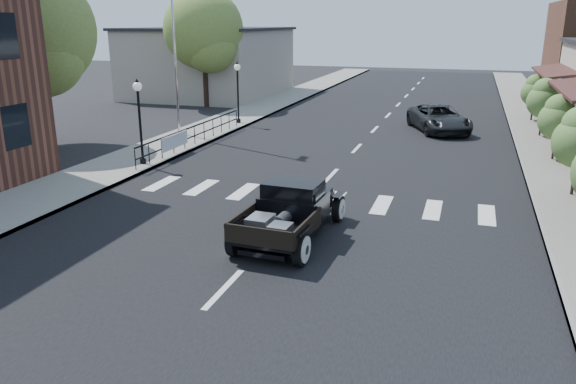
% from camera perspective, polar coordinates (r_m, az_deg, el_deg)
% --- Properties ---
extents(ground, '(120.00, 120.00, 0.00)m').
position_cam_1_polar(ground, '(15.17, -1.88, -5.03)').
color(ground, black).
rests_on(ground, ground).
extents(road, '(14.00, 80.00, 0.02)m').
position_cam_1_polar(road, '(29.18, 8.15, 5.61)').
color(road, black).
rests_on(road, ground).
extents(road_markings, '(12.00, 60.00, 0.06)m').
position_cam_1_polar(road_markings, '(24.38, 6.08, 3.41)').
color(road_markings, silver).
rests_on(road_markings, ground).
extents(sidewalk_left, '(3.00, 80.00, 0.15)m').
position_cam_1_polar(sidewalk_left, '(31.70, -7.25, 6.66)').
color(sidewalk_left, gray).
rests_on(sidewalk_left, ground).
extents(sidewalk_right, '(3.00, 80.00, 0.15)m').
position_cam_1_polar(sidewalk_right, '(29.01, 24.95, 4.25)').
color(sidewalk_right, gray).
rests_on(sidewalk_right, ground).
extents(low_building_left, '(10.00, 12.00, 5.00)m').
position_cam_1_polar(low_building_left, '(45.84, -7.92, 12.85)').
color(low_building_left, '#9E9385').
rests_on(low_building_left, ground).
extents(railing, '(0.08, 10.00, 1.00)m').
position_cam_1_polar(railing, '(26.66, -9.48, 5.87)').
color(railing, black).
rests_on(railing, sidewalk_left).
extents(banner, '(0.04, 2.20, 0.60)m').
position_cam_1_polar(banner, '(24.94, -11.38, 4.54)').
color(banner, silver).
rests_on(banner, sidewalk_left).
extents(lamp_post_b, '(0.36, 0.36, 3.39)m').
position_cam_1_polar(lamp_post_b, '(23.19, -14.80, 6.90)').
color(lamp_post_b, black).
rests_on(lamp_post_b, sidewalk_left).
extents(lamp_post_c, '(0.36, 0.36, 3.39)m').
position_cam_1_polar(lamp_post_c, '(31.97, -5.11, 10.03)').
color(lamp_post_c, black).
rests_on(lamp_post_c, sidewalk_left).
extents(flagpole, '(0.12, 0.12, 12.08)m').
position_cam_1_polar(flagpole, '(28.85, -11.67, 17.66)').
color(flagpole, silver).
rests_on(flagpole, sidewalk_left).
extents(big_tree_near, '(5.47, 5.47, 8.03)m').
position_cam_1_polar(big_tree_near, '(28.40, -24.15, 12.18)').
color(big_tree_near, olive).
rests_on(big_tree_near, ground).
extents(big_tree_far, '(5.32, 5.32, 7.82)m').
position_cam_1_polar(big_tree_far, '(39.28, -8.49, 14.22)').
color(big_tree_far, olive).
rests_on(big_tree_far, ground).
extents(small_tree_c, '(1.56, 1.56, 2.60)m').
position_cam_1_polar(small_tree_c, '(25.74, 25.61, 5.86)').
color(small_tree_c, '#4C6F32').
rests_on(small_tree_c, sidewalk_right).
extents(small_tree_d, '(1.65, 1.65, 2.75)m').
position_cam_1_polar(small_tree_d, '(30.95, 24.48, 7.76)').
color(small_tree_d, '#4C6F32').
rests_on(small_tree_d, sidewalk_right).
extents(small_tree_e, '(1.51, 1.51, 2.52)m').
position_cam_1_polar(small_tree_e, '(35.76, 23.69, 8.72)').
color(small_tree_e, '#4C6F32').
rests_on(small_tree_e, sidewalk_right).
extents(hotrod_pickup, '(2.37, 4.69, 1.59)m').
position_cam_1_polar(hotrod_pickup, '(15.10, 0.26, -1.90)').
color(hotrod_pickup, black).
rests_on(hotrod_pickup, ground).
extents(second_car, '(4.04, 5.52, 1.39)m').
position_cam_1_polar(second_car, '(31.21, 15.08, 7.21)').
color(second_car, black).
rests_on(second_car, ground).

